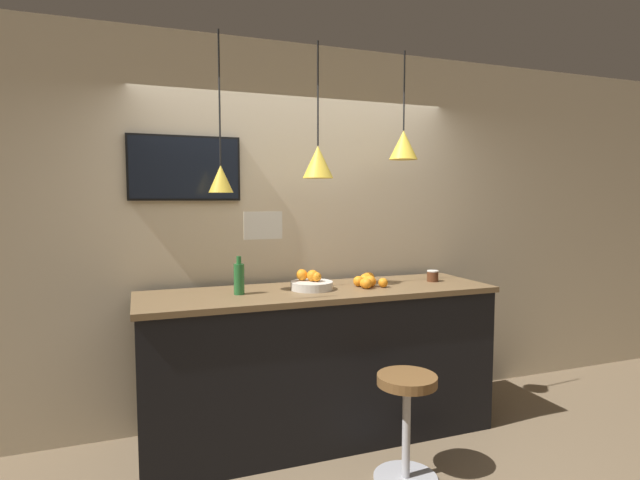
{
  "coord_description": "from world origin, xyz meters",
  "views": [
    {
      "loc": [
        -1.21,
        -2.64,
        1.72
      ],
      "look_at": [
        0.0,
        0.63,
        1.43
      ],
      "focal_mm": 28.0,
      "sensor_mm": 36.0,
      "label": 1
    }
  ],
  "objects_px": {
    "bar_stool": "(407,409)",
    "spread_jar": "(433,276)",
    "juice_bottle": "(239,278)",
    "mounted_tv": "(185,168)",
    "fruit_bowl": "(311,283)"
  },
  "relations": [
    {
      "from": "bar_stool",
      "to": "mounted_tv",
      "type": "height_order",
      "value": "mounted_tv"
    },
    {
      "from": "spread_jar",
      "to": "juice_bottle",
      "type": "bearing_deg",
      "value": 180.0
    },
    {
      "from": "bar_stool",
      "to": "fruit_bowl",
      "type": "height_order",
      "value": "fruit_bowl"
    },
    {
      "from": "bar_stool",
      "to": "juice_bottle",
      "type": "relative_size",
      "value": 2.55
    },
    {
      "from": "bar_stool",
      "to": "mounted_tv",
      "type": "xyz_separation_m",
      "value": [
        -1.17,
        1.14,
        1.49
      ]
    },
    {
      "from": "juice_bottle",
      "to": "mounted_tv",
      "type": "distance_m",
      "value": 0.91
    },
    {
      "from": "bar_stool",
      "to": "fruit_bowl",
      "type": "xyz_separation_m",
      "value": [
        -0.35,
        0.73,
        0.68
      ]
    },
    {
      "from": "bar_stool",
      "to": "mounted_tv",
      "type": "bearing_deg",
      "value": 135.58
    },
    {
      "from": "spread_jar",
      "to": "mounted_tv",
      "type": "relative_size",
      "value": 0.11
    },
    {
      "from": "juice_bottle",
      "to": "bar_stool",
      "type": "bearing_deg",
      "value": -39.91
    },
    {
      "from": "bar_stool",
      "to": "spread_jar",
      "type": "distance_m",
      "value": 1.18
    },
    {
      "from": "mounted_tv",
      "to": "spread_jar",
      "type": "bearing_deg",
      "value": -12.99
    },
    {
      "from": "mounted_tv",
      "to": "juice_bottle",
      "type": "bearing_deg",
      "value": -54.43
    },
    {
      "from": "bar_stool",
      "to": "spread_jar",
      "type": "bearing_deg",
      "value": 48.61
    },
    {
      "from": "bar_stool",
      "to": "spread_jar",
      "type": "xyz_separation_m",
      "value": [
        0.64,
        0.73,
        0.67
      ]
    }
  ]
}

